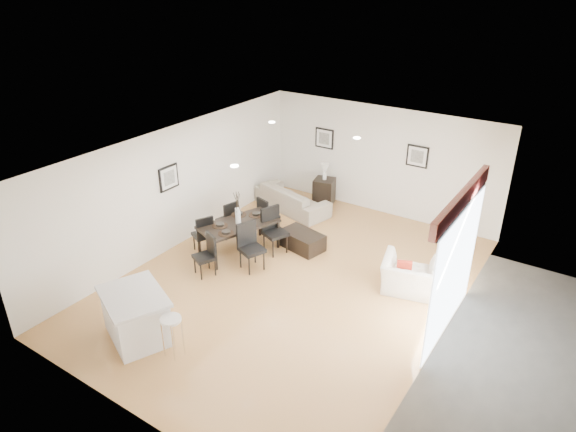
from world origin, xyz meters
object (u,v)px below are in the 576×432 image
Objects in this scene: dining_chair_efar at (273,227)px; dining_chair_head at (207,252)px; dining_chair_wnear at (204,232)px; bar_stool at (171,324)px; sofa at (292,198)px; armchair at (410,276)px; dining_table at (238,226)px; side_table at (324,191)px; dining_chair_foot at (266,214)px; coffee_table at (302,240)px; dining_chair_wfar at (229,218)px; dining_chair_enear at (249,243)px; kitchen_island at (136,316)px.

dining_chair_efar reaches higher than dining_chair_head.
dining_chair_efar is (1.19, 0.90, 0.08)m from dining_chair_wnear.
dining_chair_head is at bearing 118.61° from bar_stool.
dining_chair_wnear is at bearing 97.28° from sofa.
armchair reaches higher than sofa.
armchair is 1.18× the size of dining_chair_wnear.
dining_table reaches higher than armchair.
dining_table is (-3.66, -0.61, 0.29)m from armchair.
side_table is at bearing -106.60° from sofa.
dining_chair_wnear is 1.20× the size of bar_stool.
bar_stool is (0.94, -6.45, 0.29)m from side_table.
bar_stool is at bearing -148.49° from dining_chair_efar.
dining_chair_head is 1.00× the size of dining_chair_foot.
armchair is at bearing 6.38° from coffee_table.
dining_chair_foot is 2.22m from side_table.
armchair is at bearing 106.52° from dining_chair_wfar.
armchair is (3.88, -1.84, 0.03)m from sofa.
dining_chair_wnear is 0.87× the size of dining_chair_efar.
dining_chair_enear is at bearing 102.41° from bar_stool.
kitchen_island reaches higher than dining_table.
side_table is (-0.32, 2.79, -0.23)m from dining_chair_efar.
dining_chair_efar is at bearing 106.20° from dining_chair_wfar.
dining_chair_enear is 1.05× the size of coffee_table.
dining_chair_efar is 1.15× the size of dining_chair_foot.
sofa is 2.93m from dining_chair_wnear.
dining_chair_wfar is 0.88× the size of dining_chair_efar.
dining_chair_foot is (-0.02, 1.04, -0.13)m from dining_table.
dining_chair_wnear is (-0.60, -0.45, -0.14)m from dining_table.
dining_chair_foot is (0.57, 0.64, -0.01)m from dining_chair_wfar.
dining_chair_wfar is 1.22× the size of bar_stool.
bar_stool is (1.21, -3.21, -0.00)m from dining_table.
sofa is 2.00× the size of armchair.
coffee_table is 4.15m from kitchen_island.
dining_table reaches higher than side_table.
dining_chair_enear reaches higher than dining_chair_wnear.
coffee_table is at bearing 154.49° from dining_chair_wnear.
dining_table is 3.26m from side_table.
dining_chair_enear is (0.80, -2.84, 0.25)m from sofa.
dining_chair_head reaches higher than sofa.
bar_stool reaches higher than side_table.
dining_chair_wnear is 1.60m from dining_chair_foot.
dining_chair_wfar is at bearing 116.57° from bar_stool.
side_table is (-0.80, 2.36, 0.15)m from coffee_table.
dining_chair_efar is at bearing 57.60° from dining_table.
dining_chair_head is at bearing 108.89° from sofa.
dining_chair_wfar is 0.60× the size of kitchen_island.
dining_chair_foot is 1.21× the size of bar_stool.
bar_stool is (0.14, -4.09, 0.44)m from coffee_table.
dining_table is at bearing 152.77° from dining_chair_wnear.
dining_table is 1.95× the size of coffee_table.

